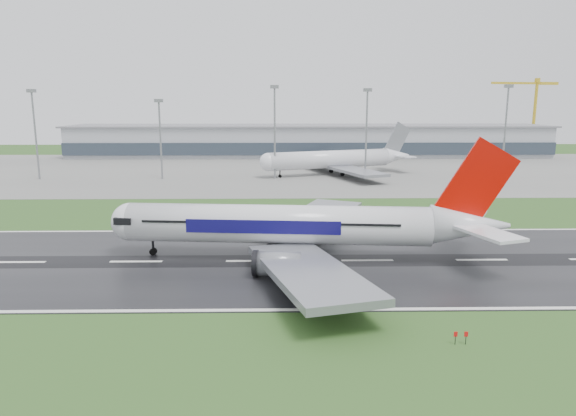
{
  "coord_description": "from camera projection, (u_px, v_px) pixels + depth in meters",
  "views": [
    {
      "loc": [
        -15.25,
        -86.44,
        26.91
      ],
      "look_at": [
        -13.58,
        12.0,
        7.0
      ],
      "focal_mm": 32.46,
      "sensor_mm": 36.0,
      "label": 1
    }
  ],
  "objects": [
    {
      "name": "ground",
      "position": [
        367.0,
        261.0,
        90.3
      ],
      "size": [
        520.0,
        520.0,
        0.0
      ],
      "primitive_type": "plane",
      "color": "#25491A",
      "rests_on": "ground"
    },
    {
      "name": "runway",
      "position": [
        367.0,
        261.0,
        90.29
      ],
      "size": [
        400.0,
        45.0,
        0.1
      ],
      "primitive_type": "cube",
      "color": "black",
      "rests_on": "ground"
    },
    {
      "name": "apron",
      "position": [
        316.0,
        170.0,
        212.79
      ],
      "size": [
        400.0,
        130.0,
        0.08
      ],
      "primitive_type": "cube",
      "color": "slate",
      "rests_on": "ground"
    },
    {
      "name": "terminal",
      "position": [
        308.0,
        141.0,
        270.12
      ],
      "size": [
        240.0,
        36.0,
        15.0
      ],
      "primitive_type": "cube",
      "color": "#989BA3",
      "rests_on": "ground"
    },
    {
      "name": "main_airliner",
      "position": [
        306.0,
        201.0,
        89.64
      ],
      "size": [
        74.75,
        71.77,
        20.4
      ],
      "primitive_type": null,
      "rotation": [
        0.0,
        0.0,
        -0.09
      ],
      "color": "silver",
      "rests_on": "runway"
    },
    {
      "name": "parked_airliner",
      "position": [
        336.0,
        150.0,
        197.24
      ],
      "size": [
        81.06,
        78.46,
        18.82
      ],
      "primitive_type": null,
      "rotation": [
        0.0,
        0.0,
        0.36
      ],
      "color": "silver",
      "rests_on": "apron"
    },
    {
      "name": "tower_crane",
      "position": [
        534.0,
        116.0,
        284.37
      ],
      "size": [
        40.19,
        10.37,
        40.39
      ],
      "primitive_type": null,
      "rotation": [
        0.0,
        0.0,
        0.2
      ],
      "color": "gold",
      "rests_on": "ground"
    },
    {
      "name": "floodmast_0",
      "position": [
        36.0,
        137.0,
        183.6
      ],
      "size": [
        0.64,
        0.64,
        30.47
      ],
      "primitive_type": "cylinder",
      "color": "gray",
      "rests_on": "ground"
    },
    {
      "name": "floodmast_1",
      "position": [
        161.0,
        141.0,
        184.66
      ],
      "size": [
        0.64,
        0.64,
        27.11
      ],
      "primitive_type": "cylinder",
      "color": "gray",
      "rests_on": "ground"
    },
    {
      "name": "floodmast_2",
      "position": [
        275.0,
        134.0,
        184.86
      ],
      "size": [
        0.64,
        0.64,
        31.88
      ],
      "primitive_type": "cylinder",
      "color": "gray",
      "rests_on": "ground"
    },
    {
      "name": "floodmast_3",
      "position": [
        366.0,
        136.0,
        185.51
      ],
      "size": [
        0.64,
        0.64,
        30.82
      ],
      "primitive_type": "cylinder",
      "color": "gray",
      "rests_on": "ground"
    },
    {
      "name": "floodmast_4",
      "position": [
        505.0,
        134.0,
        186.21
      ],
      "size": [
        0.64,
        0.64,
        32.14
      ],
      "primitive_type": "cylinder",
      "color": "gray",
      "rests_on": "ground"
    }
  ]
}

